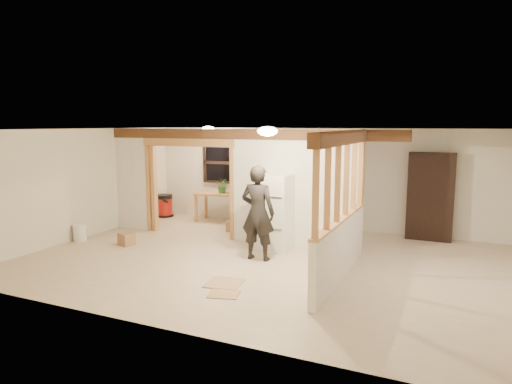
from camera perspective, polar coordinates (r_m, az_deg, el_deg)
The scene contains 28 objects.
floor at distance 8.88m, azimuth 0.85°, elevation -8.57°, with size 9.00×6.50×0.01m, color beige.
ceiling at distance 8.49m, azimuth 0.88°, elevation 7.81°, with size 9.00×6.50×0.01m, color white.
wall_back at distance 11.62m, azimuth 7.24°, elevation 1.75°, with size 9.00×0.01×2.50m, color silver.
wall_front at distance 5.81m, azimuth -12.01°, elevation -5.13°, with size 9.00×0.01×2.50m, color silver.
wall_left at distance 11.16m, azimuth -20.87°, elevation 0.98°, with size 0.01×6.50×2.50m, color silver.
partition_left_stub at distance 11.74m, azimuth -15.17°, elevation 1.59°, with size 0.90×0.12×2.50m, color white.
partition_center at distance 9.63m, azimuth 4.79°, elevation 0.40°, with size 2.80×0.12×2.50m, color white.
doorway_frame at distance 10.79m, azimuth -8.34°, elevation 0.41°, with size 2.46×0.14×2.20m, color tan.
header_beam_back at distance 10.00m, azimuth -1.67°, elevation 7.23°, with size 7.00×0.18×0.22m, color brown.
header_beam_right at distance 7.61m, azimuth 10.87°, elevation 6.68°, with size 0.18×3.30×0.22m, color brown.
pony_wall at distance 7.89m, azimuth 10.49°, elevation -7.10°, with size 0.12×3.20×1.00m, color white.
stud_partition at distance 7.66m, azimuth 10.72°, elevation 1.29°, with size 0.14×3.20×1.32m, color tan.
window_back at distance 12.53m, azimuth -4.31°, elevation 3.66°, with size 1.12×0.10×1.10m, color black.
ceiling_dome_main at distance 7.91m, azimuth 1.45°, elevation 7.62°, with size 0.36×0.36×0.16m, color #FFEABF.
ceiling_dome_util at distance 11.68m, azimuth -5.98°, elevation 7.86°, with size 0.32×0.32×0.14m, color #FFEABF.
hanging_bulb at distance 10.83m, azimuth -5.53°, elevation 6.23°, with size 0.07×0.07×0.07m, color #FFD88C.
refrigerator at distance 9.46m, azimuth 2.37°, elevation -2.56°, with size 0.65×0.63×1.58m, color silver.
woman at distance 8.72m, azimuth 0.23°, elevation -2.61°, with size 0.67×0.44×1.84m, color black.
work_table at distance 12.22m, azimuth -4.54°, elevation -1.92°, with size 1.26×0.63×0.80m, color tan.
potted_plant at distance 12.02m, azimuth -4.19°, elevation 0.79°, with size 0.36×0.31×0.40m, color #286B2C.
shop_vac at distance 13.15m, azimuth -11.35°, elevation -1.66°, with size 0.49×0.49×0.64m, color maroon.
bookshelf at distance 10.94m, azimuth 20.98°, elevation -0.55°, with size 0.99×0.33×1.98m, color black.
bucket at distance 10.99m, azimuth -21.14°, elevation -4.79°, with size 0.29×0.29×0.37m, color silver.
box_util_a at distance 11.22m, azimuth -2.95°, elevation -4.25°, with size 0.30×0.26×0.26m, color #A0734D.
box_util_b at distance 12.20m, azimuth -13.37°, elevation -3.41°, with size 0.28×0.28×0.26m, color #A0734D.
box_front at distance 10.31m, azimuth -15.88°, elevation -5.70°, with size 0.32×0.26×0.26m, color #A0734D.
floor_panel_near at distance 7.66m, azimuth -3.99°, elevation -11.29°, with size 0.56×0.56×0.02m, color tan.
floor_panel_far at distance 7.21m, azimuth -4.04°, elevation -12.62°, with size 0.47×0.38×0.02m, color tan.
Camera 1 is at (3.37, -7.79, 2.60)m, focal length 32.00 mm.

